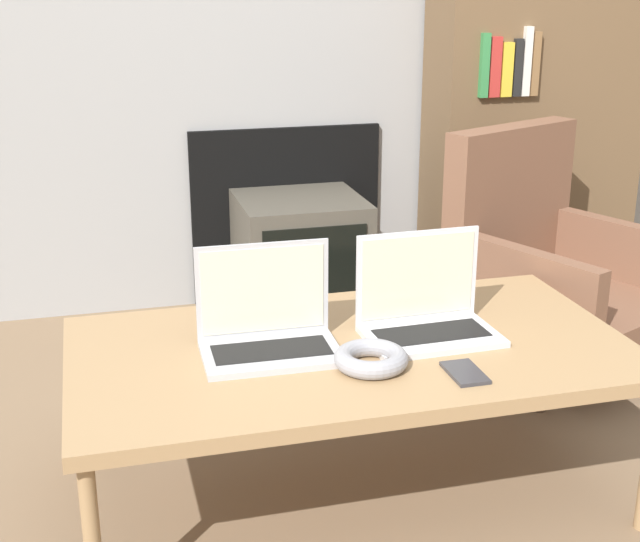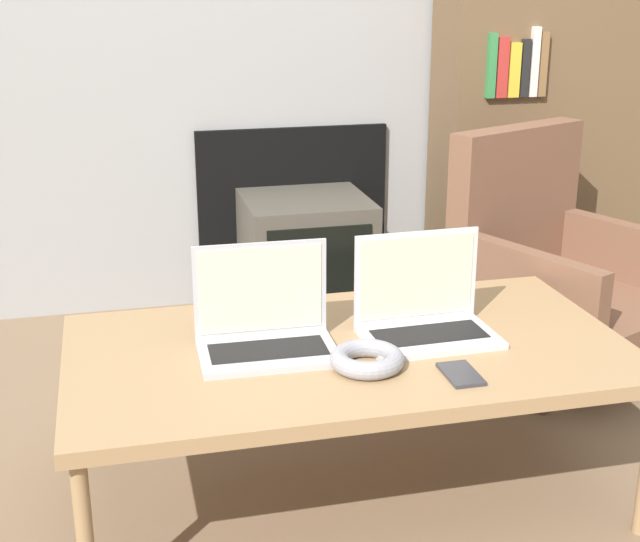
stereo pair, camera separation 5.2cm
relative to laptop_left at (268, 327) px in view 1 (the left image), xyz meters
The scene contains 8 objects.
table 0.22m from the laptop_left, ahead, with size 1.38×0.74×0.42m.
laptop_left is the anchor object (origin of this frame).
laptop_right 0.41m from the laptop_left, ahead, with size 0.34×0.22×0.25m.
headphones 0.27m from the laptop_left, 37.55° to the right, with size 0.17×0.17×0.04m.
phone 0.48m from the laptop_left, 32.08° to the right, with size 0.07×0.13×0.01m.
tv 1.30m from the laptop_left, 72.75° to the left, with size 0.47×0.46×0.48m.
armchair 1.27m from the laptop_left, 30.23° to the left, with size 0.78×0.83×0.79m.
bookshelf 1.90m from the laptop_left, 43.49° to the left, with size 0.84×0.32×1.53m.
Camera 1 is at (-0.60, -1.54, 1.30)m, focal length 50.00 mm.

